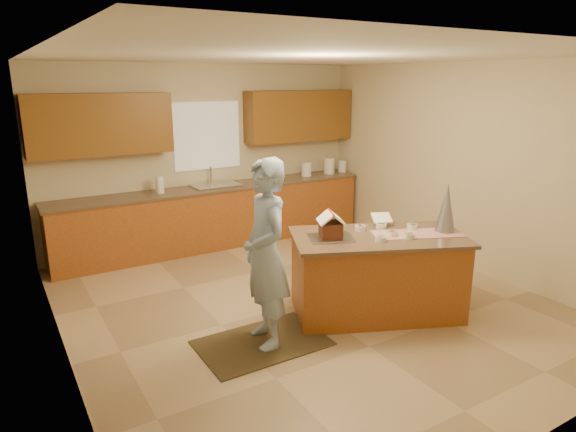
# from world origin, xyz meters

# --- Properties ---
(floor) EXTENTS (5.50, 5.50, 0.00)m
(floor) POSITION_xyz_m (0.00, 0.00, 0.00)
(floor) COLOR tan
(floor) RESTS_ON ground
(ceiling) EXTENTS (5.50, 5.50, 0.00)m
(ceiling) POSITION_xyz_m (0.00, 0.00, 2.70)
(ceiling) COLOR silver
(ceiling) RESTS_ON floor
(wall_back) EXTENTS (5.50, 5.50, 0.00)m
(wall_back) POSITION_xyz_m (0.00, 2.75, 1.35)
(wall_back) COLOR beige
(wall_back) RESTS_ON floor
(wall_front) EXTENTS (5.50, 5.50, 0.00)m
(wall_front) POSITION_xyz_m (0.00, -2.75, 1.35)
(wall_front) COLOR beige
(wall_front) RESTS_ON floor
(wall_left) EXTENTS (5.50, 5.50, 0.00)m
(wall_left) POSITION_xyz_m (-2.50, 0.00, 1.35)
(wall_left) COLOR beige
(wall_left) RESTS_ON floor
(wall_right) EXTENTS (5.50, 5.50, 0.00)m
(wall_right) POSITION_xyz_m (2.50, 0.00, 1.35)
(wall_right) COLOR beige
(wall_right) RESTS_ON floor
(stone_accent) EXTENTS (0.00, 2.50, 2.50)m
(stone_accent) POSITION_xyz_m (-2.48, -0.80, 1.25)
(stone_accent) COLOR gray
(stone_accent) RESTS_ON wall_left
(window_curtain) EXTENTS (1.05, 0.03, 1.00)m
(window_curtain) POSITION_xyz_m (0.00, 2.72, 1.65)
(window_curtain) COLOR white
(window_curtain) RESTS_ON wall_back
(back_counter_base) EXTENTS (4.80, 0.60, 0.88)m
(back_counter_base) POSITION_xyz_m (0.00, 2.45, 0.44)
(back_counter_base) COLOR #A45621
(back_counter_base) RESTS_ON floor
(back_counter_top) EXTENTS (4.85, 0.63, 0.04)m
(back_counter_top) POSITION_xyz_m (0.00, 2.45, 0.90)
(back_counter_top) COLOR brown
(back_counter_top) RESTS_ON back_counter_base
(upper_cabinet_left) EXTENTS (1.85, 0.35, 0.80)m
(upper_cabinet_left) POSITION_xyz_m (-1.55, 2.57, 1.90)
(upper_cabinet_left) COLOR brown
(upper_cabinet_left) RESTS_ON wall_back
(upper_cabinet_right) EXTENTS (1.85, 0.35, 0.80)m
(upper_cabinet_right) POSITION_xyz_m (1.55, 2.57, 1.90)
(upper_cabinet_right) COLOR brown
(upper_cabinet_right) RESTS_ON wall_back
(sink) EXTENTS (0.70, 0.45, 0.12)m
(sink) POSITION_xyz_m (0.00, 2.45, 0.89)
(sink) COLOR silver
(sink) RESTS_ON back_counter_top
(faucet) EXTENTS (0.03, 0.03, 0.28)m
(faucet) POSITION_xyz_m (0.00, 2.63, 1.06)
(faucet) COLOR silver
(faucet) RESTS_ON back_counter_top
(island_base) EXTENTS (1.93, 1.49, 0.85)m
(island_base) POSITION_xyz_m (0.53, -0.60, 0.42)
(island_base) COLOR #A45621
(island_base) RESTS_ON floor
(island_top) EXTENTS (2.04, 1.59, 0.04)m
(island_top) POSITION_xyz_m (0.53, -0.60, 0.87)
(island_top) COLOR brown
(island_top) RESTS_ON island_base
(table_runner) EXTENTS (1.02, 0.71, 0.01)m
(table_runner) POSITION_xyz_m (0.93, -0.78, 0.89)
(table_runner) COLOR #A11E0B
(table_runner) RESTS_ON island_top
(baking_tray) EXTENTS (0.54, 0.48, 0.02)m
(baking_tray) POSITION_xyz_m (0.03, -0.43, 0.90)
(baking_tray) COLOR silver
(baking_tray) RESTS_ON island_top
(cookbook) EXTENTS (0.26, 0.24, 0.09)m
(cookbook) POSITION_xyz_m (0.81, -0.33, 0.97)
(cookbook) COLOR white
(cookbook) RESTS_ON island_top
(tinsel_tree) EXTENTS (0.28, 0.28, 0.53)m
(tinsel_tree) POSITION_xyz_m (1.24, -0.86, 1.15)
(tinsel_tree) COLOR silver
(tinsel_tree) RESTS_ON island_top
(rug) EXTENTS (1.22, 0.79, 0.01)m
(rug) POSITION_xyz_m (-0.85, -0.55, 0.01)
(rug) COLOR black
(rug) RESTS_ON floor
(boy) EXTENTS (0.52, 0.71, 1.79)m
(boy) POSITION_xyz_m (-0.80, -0.55, 0.91)
(boy) COLOR #96B0D4
(boy) RESTS_ON rug
(canister_a) EXTENTS (0.16, 0.16, 0.22)m
(canister_a) POSITION_xyz_m (1.62, 2.45, 1.03)
(canister_a) COLOR white
(canister_a) RESTS_ON back_counter_top
(canister_b) EXTENTS (0.18, 0.18, 0.27)m
(canister_b) POSITION_xyz_m (2.09, 2.45, 1.05)
(canister_b) COLOR white
(canister_b) RESTS_ON back_counter_top
(canister_c) EXTENTS (0.14, 0.14, 0.20)m
(canister_c) POSITION_xyz_m (2.37, 2.45, 1.02)
(canister_c) COLOR white
(canister_c) RESTS_ON back_counter_top
(paper_towel) EXTENTS (0.11, 0.11, 0.25)m
(paper_towel) POSITION_xyz_m (-0.85, 2.45, 1.04)
(paper_towel) COLOR white
(paper_towel) RESTS_ON back_counter_top
(gingerbread_house) EXTENTS (0.35, 0.35, 0.27)m
(gingerbread_house) POSITION_xyz_m (0.03, -0.43, 1.01)
(gingerbread_house) COLOR #5A2617
(gingerbread_house) RESTS_ON baking_tray
(candy_bowls) EXTENTS (0.71, 0.61, 0.05)m
(candy_bowls) POSITION_xyz_m (0.67, -0.61, 0.91)
(candy_bowls) COLOR pink
(candy_bowls) RESTS_ON island_top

